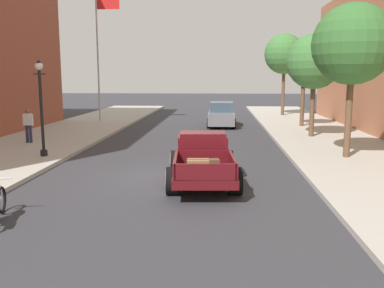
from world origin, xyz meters
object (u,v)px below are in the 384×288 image
(street_tree_nearest, at_px, (353,45))
(street_tree_farthest, at_px, (284,54))
(car_background_grey, at_px, (221,115))
(street_tree_second, at_px, (314,62))
(street_lamp_near, at_px, (41,101))
(flagpole, at_px, (100,42))
(street_tree_third, at_px, (304,66))
(pedestrian_sidewalk_left, at_px, (28,124))
(hotrod_truck_maroon, at_px, (203,158))

(street_tree_nearest, height_order, street_tree_farthest, street_tree_farthest)
(car_background_grey, bearing_deg, street_tree_second, -49.05)
(street_lamp_near, distance_m, flagpole, 14.14)
(car_background_grey, relative_size, flagpole, 0.47)
(street_tree_third, bearing_deg, pedestrian_sidewalk_left, -151.18)
(street_tree_second, relative_size, street_tree_farthest, 0.81)
(car_background_grey, distance_m, street_lamp_near, 14.13)
(hotrod_truck_maroon, relative_size, street_tree_second, 0.93)
(street_tree_second, bearing_deg, car_background_grey, 130.95)
(pedestrian_sidewalk_left, xyz_separation_m, flagpole, (0.75, 10.36, 4.68))
(hotrod_truck_maroon, distance_m, street_lamp_near, 7.45)
(street_lamp_near, relative_size, street_tree_third, 0.77)
(hotrod_truck_maroon, height_order, flagpole, flagpole)
(street_lamp_near, height_order, street_tree_farthest, street_tree_farthest)
(car_background_grey, height_order, street_lamp_near, street_lamp_near)
(street_lamp_near, bearing_deg, street_tree_third, 42.30)
(car_background_grey, distance_m, street_tree_farthest, 9.81)
(street_tree_second, bearing_deg, flagpole, 151.92)
(street_tree_nearest, bearing_deg, flagpole, 136.25)
(street_lamp_near, height_order, street_tree_second, street_tree_second)
(pedestrian_sidewalk_left, relative_size, street_lamp_near, 0.43)
(street_tree_farthest, bearing_deg, car_background_grey, -125.71)
(hotrod_truck_maroon, bearing_deg, car_background_grey, 87.57)
(hotrod_truck_maroon, xyz_separation_m, flagpole, (-7.99, 16.73, 5.02))
(flagpole, xyz_separation_m, street_tree_nearest, (13.62, -13.03, -1.22))
(pedestrian_sidewalk_left, height_order, street_tree_nearest, street_tree_nearest)
(street_tree_farthest, bearing_deg, street_tree_second, -91.35)
(hotrod_truck_maroon, height_order, car_background_grey, car_background_grey)
(street_lamp_near, height_order, street_tree_third, street_tree_third)
(pedestrian_sidewalk_left, xyz_separation_m, street_tree_nearest, (14.36, -2.68, 3.47))
(flagpole, relative_size, street_tree_nearest, 1.53)
(hotrod_truck_maroon, height_order, street_tree_second, street_tree_second)
(car_background_grey, xyz_separation_m, pedestrian_sidewalk_left, (-9.38, -8.74, 0.32))
(street_lamp_near, bearing_deg, street_tree_farthest, 57.19)
(flagpole, bearing_deg, street_tree_third, -9.49)
(street_tree_nearest, bearing_deg, street_tree_third, 88.66)
(car_background_grey, relative_size, street_tree_third, 0.86)
(flagpole, bearing_deg, street_tree_farthest, 21.81)
(car_background_grey, distance_m, flagpole, 10.11)
(hotrod_truck_maroon, distance_m, car_background_grey, 15.12)
(flagpole, relative_size, street_tree_farthest, 1.37)
(street_lamp_near, xyz_separation_m, street_tree_second, (12.05, 6.48, 1.72))
(car_background_grey, relative_size, street_tree_farthest, 0.65)
(street_tree_third, bearing_deg, street_tree_second, -94.83)
(hotrod_truck_maroon, bearing_deg, street_tree_farthest, 75.47)
(street_tree_second, distance_m, street_tree_third, 4.88)
(car_background_grey, bearing_deg, street_lamp_near, -120.99)
(flagpole, relative_size, street_tree_second, 1.69)
(street_tree_third, bearing_deg, flagpole, 170.51)
(street_lamp_near, distance_m, street_tree_second, 13.79)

